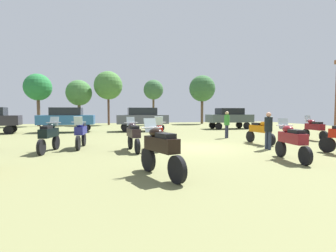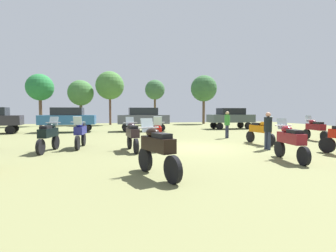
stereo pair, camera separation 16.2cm
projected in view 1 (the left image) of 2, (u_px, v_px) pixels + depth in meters
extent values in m
cube|color=olive|center=(194.00, 148.00, 11.85)|extent=(44.00, 52.00, 0.02)
cylinder|color=black|center=(130.00, 142.00, 11.46)|extent=(0.17, 0.62, 0.61)
cylinder|color=black|center=(137.00, 146.00, 10.06)|extent=(0.17, 0.62, 0.61)
cube|color=black|center=(133.00, 133.00, 10.73)|extent=(0.47, 1.29, 0.36)
ellipsoid|color=black|center=(132.00, 126.00, 10.98)|extent=(0.36, 0.51, 0.24)
cube|color=black|center=(134.00, 127.00, 10.51)|extent=(0.35, 0.58, 0.12)
cube|color=silver|center=(131.00, 121.00, 11.27)|extent=(0.37, 0.18, 0.39)
cylinder|color=#B7B7BC|center=(131.00, 123.00, 11.18)|extent=(0.62, 0.09, 0.04)
cylinder|color=black|center=(270.00, 140.00, 12.38)|extent=(0.16, 0.62, 0.61)
cylinder|color=black|center=(250.00, 137.00, 13.89)|extent=(0.16, 0.62, 0.61)
cube|color=#C36C0A|center=(260.00, 129.00, 13.11)|extent=(0.45, 1.37, 0.36)
ellipsoid|color=#C36C0A|center=(264.00, 124.00, 12.80)|extent=(0.35, 0.50, 0.24)
cube|color=black|center=(257.00, 124.00, 13.32)|extent=(0.34, 0.58, 0.12)
cube|color=silver|center=(269.00, 120.00, 12.47)|extent=(0.37, 0.18, 0.39)
cylinder|color=#B7B7BC|center=(267.00, 121.00, 12.57)|extent=(0.62, 0.08, 0.04)
cylinder|color=black|center=(148.00, 159.00, 7.14)|extent=(0.32, 0.68, 0.67)
cylinder|color=black|center=(177.00, 170.00, 5.90)|extent=(0.32, 0.68, 0.67)
cube|color=black|center=(161.00, 144.00, 6.49)|extent=(0.72, 1.30, 0.36)
ellipsoid|color=black|center=(156.00, 133.00, 6.71)|extent=(0.45, 0.55, 0.24)
cube|color=black|center=(166.00, 136.00, 6.29)|extent=(0.45, 0.62, 0.12)
cube|color=silver|center=(150.00, 125.00, 6.96)|extent=(0.39, 0.25, 0.39)
cylinder|color=#B7B7BC|center=(152.00, 128.00, 6.89)|extent=(0.60, 0.22, 0.04)
cylinder|color=black|center=(281.00, 149.00, 9.41)|extent=(0.22, 0.62, 0.61)
cylinder|color=black|center=(305.00, 156.00, 7.91)|extent=(0.22, 0.62, 0.61)
cube|color=maroon|center=(292.00, 138.00, 8.63)|extent=(0.58, 1.32, 0.36)
ellipsoid|color=maroon|center=(288.00, 129.00, 8.90)|extent=(0.40, 0.53, 0.24)
cube|color=black|center=(296.00, 131.00, 8.40)|extent=(0.39, 0.60, 0.12)
cube|color=silver|center=(283.00, 124.00, 9.21)|extent=(0.38, 0.21, 0.39)
cylinder|color=#B7B7BC|center=(285.00, 125.00, 9.12)|extent=(0.62, 0.14, 0.04)
cylinder|color=black|center=(78.00, 143.00, 10.94)|extent=(0.18, 0.65, 0.64)
cylinder|color=black|center=(84.00, 139.00, 12.39)|extent=(0.18, 0.65, 0.64)
cube|color=navy|center=(81.00, 130.00, 11.63)|extent=(0.47, 1.27, 0.36)
ellipsoid|color=navy|center=(80.00, 124.00, 11.34)|extent=(0.36, 0.51, 0.24)
cube|color=black|center=(82.00, 125.00, 11.84)|extent=(0.35, 0.58, 0.12)
cube|color=silver|center=(78.00, 121.00, 11.02)|extent=(0.37, 0.18, 0.39)
cylinder|color=#B7B7BC|center=(79.00, 122.00, 11.12)|extent=(0.62, 0.09, 0.04)
cylinder|color=black|center=(56.00, 142.00, 11.22)|extent=(0.23, 0.64, 0.63)
cylinder|color=black|center=(41.00, 147.00, 9.72)|extent=(0.23, 0.64, 0.63)
cube|color=black|center=(49.00, 133.00, 10.44)|extent=(0.59, 1.32, 0.36)
ellipsoid|color=black|center=(51.00, 126.00, 10.71)|extent=(0.40, 0.53, 0.24)
cube|color=black|center=(46.00, 127.00, 10.20)|extent=(0.40, 0.61, 0.12)
cube|color=silver|center=(54.00, 121.00, 11.02)|extent=(0.38, 0.22, 0.39)
cylinder|color=#B7B7BC|center=(53.00, 123.00, 10.92)|extent=(0.62, 0.15, 0.04)
cylinder|color=black|center=(159.00, 144.00, 10.61)|extent=(0.22, 0.66, 0.65)
cylinder|color=black|center=(157.00, 140.00, 12.09)|extent=(0.22, 0.66, 0.65)
cube|color=#AE140D|center=(158.00, 131.00, 11.32)|extent=(0.55, 1.31, 0.36)
ellipsoid|color=#AE140D|center=(158.00, 125.00, 11.02)|extent=(0.39, 0.52, 0.24)
cube|color=black|center=(158.00, 125.00, 11.52)|extent=(0.38, 0.60, 0.12)
cube|color=silver|center=(159.00, 121.00, 10.69)|extent=(0.38, 0.21, 0.39)
cylinder|color=#B7B7BC|center=(159.00, 122.00, 10.79)|extent=(0.62, 0.13, 0.04)
cylinder|color=black|center=(327.00, 145.00, 10.36)|extent=(0.29, 0.65, 0.64)
cylinder|color=black|center=(306.00, 134.00, 15.64)|extent=(0.20, 0.62, 0.61)
cylinder|color=black|center=(324.00, 136.00, 14.12)|extent=(0.20, 0.62, 0.61)
cube|color=maroon|center=(315.00, 127.00, 14.85)|extent=(0.54, 1.34, 0.36)
ellipsoid|color=maroon|center=(311.00, 122.00, 15.13)|extent=(0.38, 0.52, 0.24)
cube|color=black|center=(317.00, 123.00, 14.61)|extent=(0.38, 0.60, 0.12)
cube|color=silver|center=(308.00, 119.00, 15.44)|extent=(0.38, 0.20, 0.39)
cylinder|color=#B7B7BC|center=(309.00, 120.00, 15.35)|extent=(0.62, 0.12, 0.04)
cylinder|color=black|center=(125.00, 128.00, 20.62)|extent=(0.65, 0.24, 0.64)
cylinder|color=black|center=(124.00, 127.00, 22.02)|extent=(0.65, 0.24, 0.64)
cylinder|color=black|center=(161.00, 128.00, 21.28)|extent=(0.65, 0.24, 0.64)
cylinder|color=black|center=(157.00, 127.00, 22.68)|extent=(0.65, 0.24, 0.64)
cube|color=#4A4F5B|center=(142.00, 119.00, 21.61)|extent=(4.34, 1.90, 0.75)
cube|color=black|center=(142.00, 111.00, 21.57)|extent=(2.40, 1.64, 0.61)
cylinder|color=black|center=(8.00, 130.00, 18.72)|extent=(0.66, 0.29, 0.64)
cylinder|color=black|center=(13.00, 129.00, 20.07)|extent=(0.66, 0.29, 0.64)
cylinder|color=black|center=(45.00, 129.00, 19.50)|extent=(0.65, 0.25, 0.64)
cylinder|color=black|center=(50.00, 128.00, 20.90)|extent=(0.65, 0.25, 0.64)
cylinder|color=black|center=(85.00, 129.00, 20.10)|extent=(0.65, 0.25, 0.64)
cylinder|color=black|center=(87.00, 127.00, 21.50)|extent=(0.65, 0.25, 0.64)
cube|color=#295E91|center=(67.00, 120.00, 20.46)|extent=(4.37, 1.98, 0.75)
cube|color=black|center=(67.00, 111.00, 20.42)|extent=(2.43, 1.68, 0.61)
cylinder|color=black|center=(219.00, 126.00, 23.48)|extent=(0.64, 0.23, 0.64)
cylinder|color=black|center=(212.00, 125.00, 24.87)|extent=(0.64, 0.23, 0.64)
cylinder|color=black|center=(247.00, 126.00, 24.17)|extent=(0.64, 0.23, 0.64)
cylinder|color=black|center=(239.00, 125.00, 25.57)|extent=(0.64, 0.23, 0.64)
cube|color=#445254|center=(229.00, 118.00, 24.48)|extent=(4.32, 1.84, 0.75)
cube|color=black|center=(230.00, 111.00, 24.44)|extent=(2.38, 1.61, 0.61)
cylinder|color=#2A3348|center=(270.00, 141.00, 11.13)|extent=(0.14, 0.14, 0.80)
cylinder|color=#2A3348|center=(267.00, 140.00, 11.28)|extent=(0.14, 0.14, 0.80)
cylinder|color=black|center=(268.00, 124.00, 11.16)|extent=(0.41, 0.41, 0.64)
sphere|color=tan|center=(269.00, 115.00, 11.14)|extent=(0.22, 0.22, 0.22)
cylinder|color=#24273E|center=(227.00, 132.00, 16.03)|extent=(0.14, 0.14, 0.82)
cylinder|color=#24273E|center=(226.00, 132.00, 15.89)|extent=(0.14, 0.14, 0.82)
cylinder|color=#348731|center=(227.00, 120.00, 15.92)|extent=(0.48, 0.48, 0.65)
sphere|color=tan|center=(227.00, 113.00, 15.89)|extent=(0.22, 0.22, 0.22)
cylinder|color=brown|center=(153.00, 110.00, 31.64)|extent=(0.26, 0.26, 3.84)
sphere|color=#386339|center=(153.00, 90.00, 31.50)|extent=(2.47, 2.47, 2.47)
cylinder|color=brown|center=(202.00, 109.00, 34.37)|extent=(0.35, 0.35, 4.00)
sphere|color=#356435|center=(202.00, 88.00, 34.21)|extent=(3.53, 3.53, 3.53)
cylinder|color=brown|center=(109.00, 108.00, 31.38)|extent=(0.27, 0.27, 4.12)
sphere|color=#447736|center=(108.00, 85.00, 31.21)|extent=(3.48, 3.48, 3.48)
cylinder|color=brown|center=(79.00, 112.00, 31.09)|extent=(0.36, 0.36, 3.27)
sphere|color=#3F7238|center=(79.00, 93.00, 30.96)|extent=(3.12, 3.12, 3.12)
cylinder|color=brown|center=(39.00, 110.00, 28.63)|extent=(0.34, 0.34, 3.75)
sphere|color=#247237|center=(38.00, 87.00, 28.48)|extent=(3.01, 3.01, 3.01)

